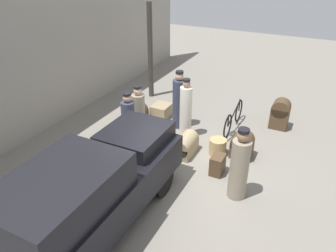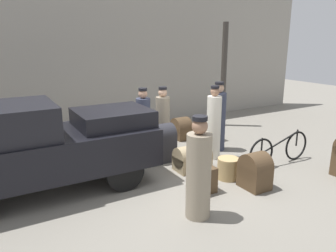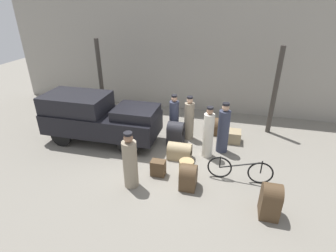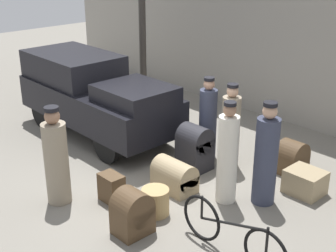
{
  "view_description": "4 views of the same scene",
  "coord_description": "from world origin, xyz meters",
  "px_view_note": "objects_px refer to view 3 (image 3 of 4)",
  "views": [
    {
      "loc": [
        -5.8,
        -2.81,
        4.61
      ],
      "look_at": [
        0.2,
        0.2,
        0.95
      ],
      "focal_mm": 35.0,
      "sensor_mm": 36.0,
      "label": 1
    },
    {
      "loc": [
        -3.02,
        -5.43,
        2.69
      ],
      "look_at": [
        0.2,
        0.2,
        0.95
      ],
      "focal_mm": 35.0,
      "sensor_mm": 36.0,
      "label": 2
    },
    {
      "loc": [
        1.98,
        -6.93,
        4.59
      ],
      "look_at": [
        0.2,
        0.2,
        0.95
      ],
      "focal_mm": 28.0,
      "sensor_mm": 36.0,
      "label": 3
    },
    {
      "loc": [
        5.66,
        -4.88,
        3.93
      ],
      "look_at": [
        0.2,
        0.2,
        0.95
      ],
      "focal_mm": 50.0,
      "sensor_mm": 36.0,
      "label": 4
    }
  ],
  "objects_px": {
    "suitcase_small_leather": "(180,151)",
    "trunk_umber_medium": "(271,200)",
    "bicycle": "(240,170)",
    "porter_carrying_trunk": "(189,120)",
    "porter_lifting_near_truck": "(174,118)",
    "trunk_barrel_dark": "(176,133)",
    "suitcase_tan_flat": "(188,177)",
    "trunk_large_brown": "(232,136)",
    "wicker_basket": "(186,167)",
    "porter_standing_middle": "(223,130)",
    "porter_with_bicycle": "(208,134)",
    "suitcase_black_upright": "(216,127)",
    "conductor_in_dark_uniform": "(130,162)",
    "trunk_wicker_pale": "(158,168)",
    "truck": "(98,116)"
  },
  "relations": [
    {
      "from": "trunk_wicker_pale",
      "to": "suitcase_black_upright",
      "type": "height_order",
      "value": "suitcase_black_upright"
    },
    {
      "from": "trunk_barrel_dark",
      "to": "suitcase_black_upright",
      "type": "bearing_deg",
      "value": 43.25
    },
    {
      "from": "trunk_wicker_pale",
      "to": "trunk_large_brown",
      "type": "distance_m",
      "value": 3.18
    },
    {
      "from": "porter_carrying_trunk",
      "to": "suitcase_small_leather",
      "type": "xyz_separation_m",
      "value": [
        -0.05,
        -1.36,
        -0.48
      ]
    },
    {
      "from": "wicker_basket",
      "to": "trunk_large_brown",
      "type": "relative_size",
      "value": 0.72
    },
    {
      "from": "porter_standing_middle",
      "to": "trunk_umber_medium",
      "type": "xyz_separation_m",
      "value": [
        1.24,
        -2.62,
        -0.33
      ]
    },
    {
      "from": "bicycle",
      "to": "porter_lifting_near_truck",
      "type": "height_order",
      "value": "porter_lifting_near_truck"
    },
    {
      "from": "trunk_wicker_pale",
      "to": "trunk_barrel_dark",
      "type": "bearing_deg",
      "value": 86.51
    },
    {
      "from": "porter_with_bicycle",
      "to": "trunk_large_brown",
      "type": "xyz_separation_m",
      "value": [
        0.75,
        1.13,
        -0.57
      ]
    },
    {
      "from": "suitcase_small_leather",
      "to": "suitcase_black_upright",
      "type": "xyz_separation_m",
      "value": [
        0.97,
        2.0,
        0.02
      ]
    },
    {
      "from": "porter_lifting_near_truck",
      "to": "trunk_umber_medium",
      "type": "xyz_separation_m",
      "value": [
        2.98,
        -3.19,
        -0.29
      ]
    },
    {
      "from": "conductor_in_dark_uniform",
      "to": "porter_lifting_near_truck",
      "type": "bearing_deg",
      "value": 80.46
    },
    {
      "from": "porter_lifting_near_truck",
      "to": "suitcase_tan_flat",
      "type": "relative_size",
      "value": 2.35
    },
    {
      "from": "trunk_barrel_dark",
      "to": "suitcase_tan_flat",
      "type": "xyz_separation_m",
      "value": [
        0.81,
        -2.11,
        -0.11
      ]
    },
    {
      "from": "bicycle",
      "to": "porter_lifting_near_truck",
      "type": "distance_m",
      "value": 3.1
    },
    {
      "from": "porter_carrying_trunk",
      "to": "porter_standing_middle",
      "type": "bearing_deg",
      "value": -26.27
    },
    {
      "from": "trunk_barrel_dark",
      "to": "suitcase_tan_flat",
      "type": "relative_size",
      "value": 1.25
    },
    {
      "from": "wicker_basket",
      "to": "trunk_umber_medium",
      "type": "bearing_deg",
      "value": -27.64
    },
    {
      "from": "wicker_basket",
      "to": "suitcase_tan_flat",
      "type": "xyz_separation_m",
      "value": [
        0.15,
        -0.57,
        0.12
      ]
    },
    {
      "from": "conductor_in_dark_uniform",
      "to": "porter_standing_middle",
      "type": "distance_m",
      "value": 3.27
    },
    {
      "from": "porter_standing_middle",
      "to": "suitcase_small_leather",
      "type": "relative_size",
      "value": 2.3
    },
    {
      "from": "truck",
      "to": "suitcase_small_leather",
      "type": "distance_m",
      "value": 3.07
    },
    {
      "from": "trunk_large_brown",
      "to": "trunk_umber_medium",
      "type": "xyz_separation_m",
      "value": [
        0.93,
        -3.36,
        0.25
      ]
    },
    {
      "from": "trunk_wicker_pale",
      "to": "trunk_large_brown",
      "type": "relative_size",
      "value": 0.79
    },
    {
      "from": "bicycle",
      "to": "porter_carrying_trunk",
      "type": "height_order",
      "value": "porter_carrying_trunk"
    },
    {
      "from": "porter_with_bicycle",
      "to": "trunk_umber_medium",
      "type": "distance_m",
      "value": 2.8
    },
    {
      "from": "porter_carrying_trunk",
      "to": "porter_with_bicycle",
      "type": "relative_size",
      "value": 0.94
    },
    {
      "from": "bicycle",
      "to": "porter_standing_middle",
      "type": "xyz_separation_m",
      "value": [
        -0.56,
        1.46,
        0.43
      ]
    },
    {
      "from": "bicycle",
      "to": "trunk_barrel_dark",
      "type": "xyz_separation_m",
      "value": [
        -2.12,
        1.5,
        0.09
      ]
    },
    {
      "from": "conductor_in_dark_uniform",
      "to": "wicker_basket",
      "type": "bearing_deg",
      "value": 33.3
    },
    {
      "from": "trunk_large_brown",
      "to": "suitcase_tan_flat",
      "type": "bearing_deg",
      "value": -110.66
    },
    {
      "from": "suitcase_black_upright",
      "to": "wicker_basket",
      "type": "bearing_deg",
      "value": -102.74
    },
    {
      "from": "wicker_basket",
      "to": "conductor_in_dark_uniform",
      "type": "distance_m",
      "value": 1.68
    },
    {
      "from": "trunk_umber_medium",
      "to": "suitcase_tan_flat",
      "type": "xyz_separation_m",
      "value": [
        -1.99,
        0.55,
        -0.12
      ]
    },
    {
      "from": "porter_with_bicycle",
      "to": "suitcase_black_upright",
      "type": "distance_m",
      "value": 1.72
    },
    {
      "from": "trunk_barrel_dark",
      "to": "suitcase_tan_flat",
      "type": "distance_m",
      "value": 2.26
    },
    {
      "from": "bicycle",
      "to": "trunk_umber_medium",
      "type": "bearing_deg",
      "value": -59.87
    },
    {
      "from": "porter_carrying_trunk",
      "to": "porter_lifting_near_truck",
      "type": "bearing_deg",
      "value": -176.99
    },
    {
      "from": "trunk_wicker_pale",
      "to": "porter_lifting_near_truck",
      "type": "bearing_deg",
      "value": 91.82
    },
    {
      "from": "porter_standing_middle",
      "to": "suitcase_small_leather",
      "type": "distance_m",
      "value": 1.56
    },
    {
      "from": "suitcase_tan_flat",
      "to": "bicycle",
      "type": "bearing_deg",
      "value": 25.0
    },
    {
      "from": "porter_with_bicycle",
      "to": "suitcase_small_leather",
      "type": "bearing_deg",
      "value": -156.02
    },
    {
      "from": "suitcase_small_leather",
      "to": "trunk_umber_medium",
      "type": "bearing_deg",
      "value": -36.7
    },
    {
      "from": "wicker_basket",
      "to": "suitcase_black_upright",
      "type": "distance_m",
      "value": 2.81
    },
    {
      "from": "bicycle",
      "to": "suitcase_tan_flat",
      "type": "relative_size",
      "value": 2.58
    },
    {
      "from": "suitcase_small_leather",
      "to": "conductor_in_dark_uniform",
      "type": "bearing_deg",
      "value": -121.33
    },
    {
      "from": "trunk_wicker_pale",
      "to": "suitcase_tan_flat",
      "type": "relative_size",
      "value": 0.68
    },
    {
      "from": "truck",
      "to": "trunk_large_brown",
      "type": "distance_m",
      "value": 4.7
    },
    {
      "from": "bicycle",
      "to": "trunk_large_brown",
      "type": "relative_size",
      "value": 2.98
    },
    {
      "from": "porter_carrying_trunk",
      "to": "porter_lifting_near_truck",
      "type": "height_order",
      "value": "porter_lifting_near_truck"
    }
  ]
}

